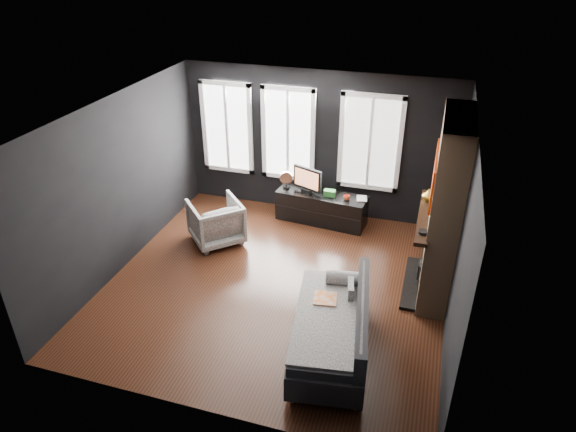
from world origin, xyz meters
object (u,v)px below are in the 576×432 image
(armchair, at_px, (216,220))
(mantel_vase, at_px, (428,195))
(mug, at_px, (347,197))
(sofa, at_px, (331,325))
(book, at_px, (357,193))
(media_console, at_px, (321,208))
(monitor, at_px, (307,179))

(armchair, bearing_deg, mantel_vase, 139.03)
(armchair, relative_size, mug, 7.29)
(sofa, distance_m, armchair, 3.22)
(mantel_vase, bearing_deg, armchair, -177.49)
(armchair, height_order, book, armchair)
(armchair, distance_m, media_console, 1.98)
(armchair, relative_size, monitor, 1.38)
(armchair, height_order, monitor, monitor)
(mug, bearing_deg, media_console, 168.12)
(sofa, bearing_deg, monitor, 101.52)
(armchair, height_order, media_console, armchair)
(armchair, relative_size, mantel_vase, 4.44)
(book, bearing_deg, monitor, 179.52)
(monitor, bearing_deg, sofa, -47.61)
(armchair, relative_size, book, 3.44)
(media_console, xyz_separation_m, monitor, (-0.28, -0.00, 0.55))
(armchair, xyz_separation_m, mug, (2.05, 1.10, 0.20))
(sofa, relative_size, mug, 17.16)
(sofa, distance_m, media_console, 3.38)
(sofa, distance_m, mug, 3.19)
(sofa, height_order, book, sofa)
(mug, distance_m, book, 0.20)
(book, bearing_deg, mug, -151.12)
(media_console, height_order, monitor, monitor)
(media_console, distance_m, mug, 0.59)
(sofa, xyz_separation_m, mantel_vase, (0.95, 2.21, 0.90))
(media_console, xyz_separation_m, book, (0.64, -0.01, 0.40))
(monitor, height_order, book, monitor)
(mantel_vase, bearing_deg, monitor, 153.74)
(book, distance_m, mantel_vase, 1.72)
(monitor, bearing_deg, mug, 15.04)
(book, xyz_separation_m, mantel_vase, (1.21, -1.04, 0.63))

